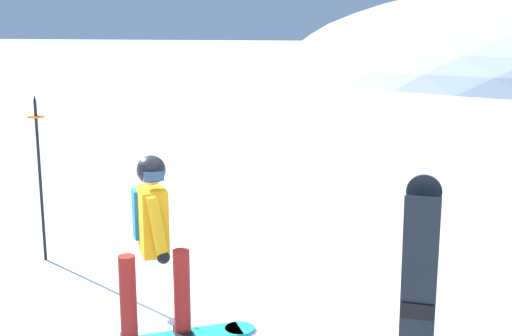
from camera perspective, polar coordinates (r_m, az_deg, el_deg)
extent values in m
cylinder|color=#23B7A3|center=(6.37, -1.42, -13.71)|extent=(0.28, 0.28, 0.02)
cube|color=black|center=(6.23, -6.32, -13.96)|extent=(0.26, 0.29, 0.06)
cylinder|color=maroon|center=(6.08, -6.41, -10.73)|extent=(0.15, 0.15, 0.82)
cylinder|color=maroon|center=(6.01, -10.98, -11.15)|extent=(0.15, 0.15, 0.82)
cube|color=#F4A314|center=(5.80, -8.90, -4.56)|extent=(0.38, 0.42, 0.58)
cylinder|color=#F4A314|center=(6.02, -9.25, -3.97)|extent=(0.20, 0.18, 0.57)
cylinder|color=#F4A314|center=(5.58, -8.51, -5.21)|extent=(0.20, 0.18, 0.57)
sphere|color=black|center=(6.12, -8.83, -6.14)|extent=(0.11, 0.11, 0.11)
sphere|color=black|center=(5.65, -7.99, -7.66)|extent=(0.11, 0.11, 0.11)
cube|color=teal|center=(5.99, -9.21, -3.86)|extent=(0.33, 0.31, 0.44)
cube|color=teal|center=(6.10, -9.34, -4.34)|extent=(0.20, 0.16, 0.20)
sphere|color=beige|center=(5.70, -9.03, -0.46)|extent=(0.21, 0.21, 0.21)
sphere|color=black|center=(5.69, -9.04, -0.17)|extent=(0.25, 0.25, 0.25)
cube|color=navy|center=(5.57, -8.82, -0.74)|extent=(0.16, 0.12, 0.08)
cube|color=black|center=(5.51, 13.87, -9.85)|extent=(0.28, 0.19, 1.51)
cylinder|color=black|center=(5.36, 14.31, -2.00)|extent=(0.28, 0.05, 0.28)
cube|color=black|center=(5.46, 14.00, -7.59)|extent=(0.25, 0.08, 0.15)
cube|color=black|center=(5.62, 13.77, -11.82)|extent=(0.25, 0.08, 0.15)
cylinder|color=black|center=(8.27, -18.12, -1.21)|extent=(0.04, 0.04, 1.94)
cylinder|color=orange|center=(8.14, -18.48, 4.22)|extent=(0.20, 0.20, 0.02)
cone|color=black|center=(8.11, -18.58, 5.76)|extent=(0.04, 0.04, 0.08)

